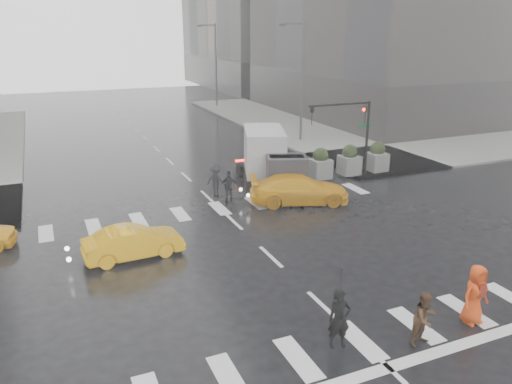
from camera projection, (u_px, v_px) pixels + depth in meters
name	position (u px, v px, depth m)	size (l,w,h in m)	color
ground	(271.00, 257.00, 19.46)	(120.00, 120.00, 0.00)	black
sidewalk_ne	(392.00, 133.00, 42.06)	(35.00, 35.00, 0.15)	slate
road_markings	(271.00, 257.00, 19.46)	(18.00, 48.00, 0.01)	silver
traffic_signal_pole	(354.00, 124.00, 28.84)	(4.45, 0.42, 4.50)	black
street_lamp_near	(301.00, 77.00, 37.71)	(2.15, 0.22, 9.00)	#59595B
street_lamp_far	(215.00, 62.00, 55.13)	(2.15, 0.22, 9.00)	#59595B
planter_west	(320.00, 164.00, 28.94)	(1.10, 1.10, 1.80)	slate
planter_mid	(349.00, 161.00, 29.70)	(1.10, 1.10, 1.80)	slate
planter_east	(377.00, 157.00, 30.46)	(1.10, 1.10, 1.80)	slate
pedestrian_black	(341.00, 296.00, 13.50)	(1.15, 1.16, 2.43)	black
pedestrian_brown	(425.00, 319.00, 13.87)	(0.78, 0.61, 1.61)	#442C18
pedestrian_orange	(475.00, 294.00, 14.86)	(0.95, 0.65, 1.88)	#ED4510
pedestrian_far_a	(229.00, 186.00, 25.42)	(0.95, 0.58, 1.62)	black
pedestrian_far_b	(216.00, 181.00, 26.28)	(1.09, 0.60, 1.69)	black
taxi_mid	(133.00, 242.00, 19.23)	(1.32, 3.80, 1.25)	#FFB10D
taxi_rear	(299.00, 189.00, 25.24)	(2.04, 4.44, 1.46)	#FFB10D
box_truck	(270.00, 157.00, 27.92)	(2.15, 5.73, 3.04)	silver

